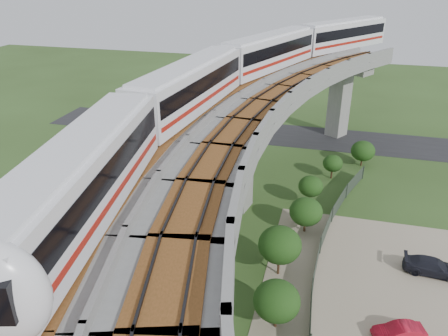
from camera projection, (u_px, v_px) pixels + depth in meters
The scene contains 14 objects.
ground at pixel (194, 275), 31.74m from camera, with size 160.00×160.00×0.00m, color #2F481C.
dirt_lot at pixel (400, 333), 26.76m from camera, with size 18.00×26.00×0.04m, color gray.
asphalt_road at pixel (265, 133), 57.95m from camera, with size 60.00×8.00×0.03m, color #232326.
viaduct at pixel (248, 169), 26.98m from camera, with size 19.58×73.98×11.40m.
metro_train at pixel (254, 70), 36.93m from camera, with size 17.95×59.94×3.64m.
fence at pixel (332, 290), 29.18m from camera, with size 3.87×38.73×1.50m.
tree_0 at pixel (363, 151), 48.03m from camera, with size 2.61×2.61×2.88m.
tree_1 at pixel (333, 163), 45.20m from camera, with size 2.04×2.04×2.59m.
tree_2 at pixel (311, 186), 39.96m from camera, with size 2.27×2.27×2.98m.
tree_3 at pixel (306, 212), 36.02m from camera, with size 2.75×2.75×3.11m.
tree_4 at pixel (280, 245), 30.76m from camera, with size 3.09×3.09×3.87m.
tree_5 at pixel (277, 301), 26.36m from camera, with size 2.90×2.90×3.31m.
car_red at pixel (399, 332), 26.13m from camera, with size 1.09×3.11×1.03m, color #AF1024.
car_dark at pixel (433, 267), 31.61m from camera, with size 1.66×4.08×1.18m, color black.
Camera 1 is at (8.58, -23.95, 20.63)m, focal length 35.00 mm.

